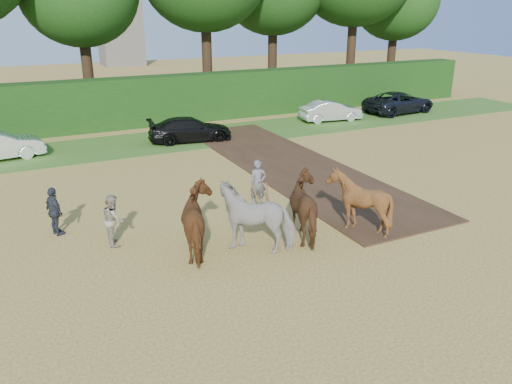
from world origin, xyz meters
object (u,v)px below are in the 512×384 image
Objects in this scene: spectator_near at (114,220)px; spectator_far at (55,211)px; plough_team at (284,210)px; parked_cars at (231,122)px.

spectator_far is at bearing 49.76° from spectator_near.
spectator_near is 1.00× the size of spectator_far.
spectator_far is 7.35m from plough_team.
spectator_near is 2.17m from spectator_far.
spectator_near is 0.04× the size of parked_cars.
parked_cars is (10.66, 10.37, -0.11)m from spectator_far.
plough_team is at bearing -109.88° from spectator_near.
spectator_far is at bearing -135.79° from parked_cars.
plough_team is (6.40, -3.60, 0.20)m from spectator_far.
parked_cars is (9.09, 11.87, -0.11)m from spectator_near.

